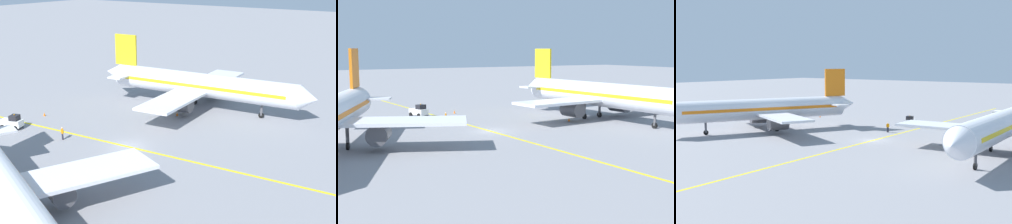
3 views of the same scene
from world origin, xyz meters
TOP-DOWN VIEW (x-y plane):
  - ground_plane at (0.00, 0.00)m, footprint 400.00×400.00m
  - apron_yellow_centreline at (0.00, 0.00)m, footprint 6.11×119.88m
  - airplane_at_gate at (-19.10, -0.90)m, footprint 28.33×35.55m
  - airplane_adjacent_stand at (20.41, 3.17)m, footprint 27.66×33.60m
  - baggage_tug_white at (3.46, -17.27)m, footprint 2.56×3.33m
  - ground_crew_worker at (2.69, -8.39)m, footprint 0.36×0.53m
  - traffic_cone_mid_apron at (-2.89, -18.00)m, footprint 0.32×0.32m
  - traffic_cone_by_wingtip at (-13.99, -1.73)m, footprint 0.32×0.32m

SIDE VIEW (x-z plane):
  - ground_plane at x=0.00m, z-range 0.00..0.00m
  - apron_yellow_centreline at x=0.00m, z-range 0.00..0.01m
  - traffic_cone_mid_apron at x=-2.89m, z-range 0.00..0.55m
  - traffic_cone_by_wingtip at x=-13.99m, z-range 0.00..0.55m
  - baggage_tug_white at x=3.46m, z-range -0.15..1.96m
  - ground_crew_worker at x=2.69m, z-range 0.07..1.75m
  - airplane_at_gate at x=-19.10m, z-range -1.59..9.01m
  - airplane_adjacent_stand at x=20.41m, z-range -1.59..9.01m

